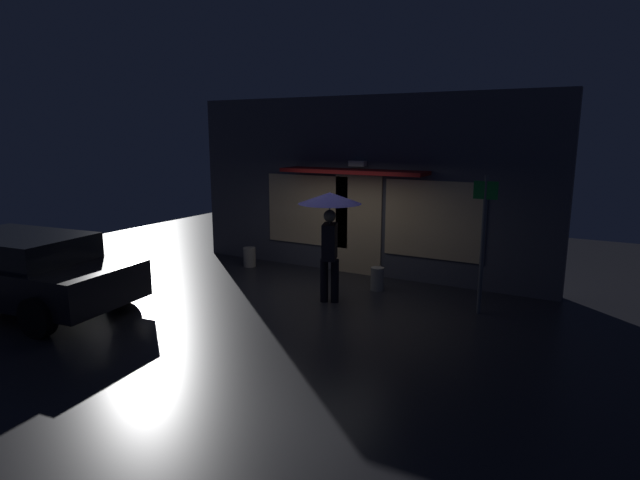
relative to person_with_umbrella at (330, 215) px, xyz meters
The scene contains 7 objects.
ground_plane 1.69m from the person_with_umbrella, 165.47° to the right, with size 18.00×18.00×0.00m, color #26262B.
building_facade 2.28m from the person_with_umbrella, 100.09° to the left, with size 8.37×1.00×3.88m.
person_with_umbrella is the anchor object (origin of this frame).
parked_car 5.59m from the person_with_umbrella, 147.22° to the right, with size 4.50×2.35×1.34m.
street_sign_post 2.68m from the person_with_umbrella, 15.60° to the left, with size 0.40×0.07×2.40m.
sidewalk_bollard 1.87m from the person_with_umbrella, 67.00° to the left, with size 0.27×0.27×0.46m, color #9E998E.
sidewalk_bollard_2 3.52m from the person_with_umbrella, 153.99° to the left, with size 0.28×0.28×0.45m, color #B2A899.
Camera 1 is at (4.80, -8.09, 3.07)m, focal length 29.29 mm.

